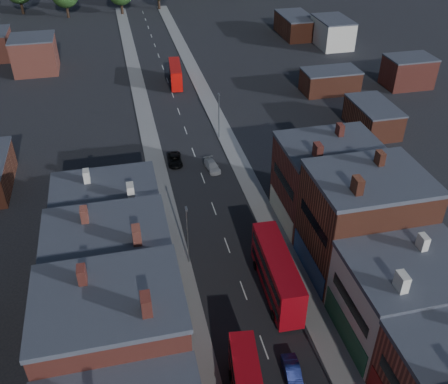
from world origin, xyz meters
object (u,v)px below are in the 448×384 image
car_1 (293,373)px  car_3 (212,166)px  bus_2 (176,74)px  bus_1 (277,273)px  car_2 (175,160)px

car_1 → car_3: (0.33, 38.06, -0.05)m
bus_2 → car_3: size_ratio=2.34×
bus_2 → car_1: size_ratio=2.46×
bus_1 → car_3: bus_1 is taller
bus_2 → car_3: bus_2 is taller
bus_1 → bus_2: size_ratio=1.21×
bus_1 → car_2: size_ratio=2.65×
car_3 → car_2: bearing=142.6°
bus_2 → car_2: bearing=-93.6°
bus_1 → car_2: bus_1 is taller
bus_1 → car_1: size_ratio=2.98×
car_1 → car_2: car_1 is taller
bus_2 → car_2: 32.43m
bus_1 → bus_2: (-2.00, 62.20, -0.51)m
bus_2 → car_3: 35.21m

